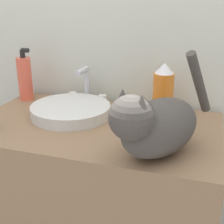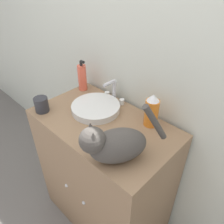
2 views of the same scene
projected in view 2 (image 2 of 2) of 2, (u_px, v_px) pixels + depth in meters
The scene contains 8 objects.
wall_back at pixel (139, 51), 1.21m from camera, with size 6.00×0.05×2.50m.
vanity_cabinet at pixel (104, 175), 1.49m from camera, with size 0.84×0.51×0.92m.
sink_basin at pixel (96, 108), 1.31m from camera, with size 0.29×0.29×0.04m.
faucet at pixel (113, 92), 1.37m from camera, with size 0.16×0.11×0.15m.
cat at pixel (114, 144), 0.95m from camera, with size 0.27×0.38×0.27m.
soap_bottle at pixel (82, 77), 1.48m from camera, with size 0.06×0.06×0.22m.
spray_bottle at pixel (152, 111), 1.16m from camera, with size 0.07×0.07×0.19m.
cup at pixel (41, 105), 1.29m from camera, with size 0.08×0.08×0.09m.
Camera 2 is at (0.71, -0.41, 1.67)m, focal length 35.00 mm.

